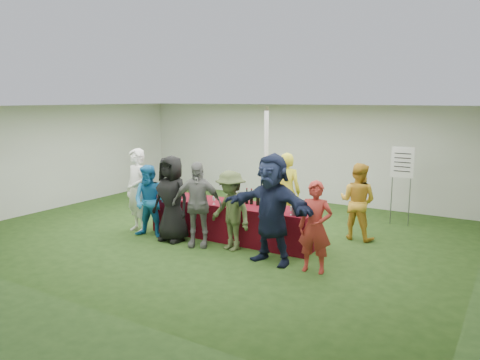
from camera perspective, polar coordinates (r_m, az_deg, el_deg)
The scene contains 18 objects.
ground at distance 10.19m, azimuth -2.57°, elevation -6.43°, with size 60.00×60.00×0.00m, color #284719.
tent at distance 10.66m, azimuth 3.20°, elevation 1.73°, with size 10.00×10.00×10.00m.
serving_table at distance 9.68m, azimuth -1.02°, elevation -5.00°, with size 3.60×0.80×0.75m, color #610A12.
wine_bottles at distance 9.37m, azimuth 2.67°, elevation -2.39°, with size 0.74×0.13×0.32m.
wine_glasses at distance 9.44m, azimuth -2.68°, elevation -2.36°, with size 2.94×0.11×0.16m.
water_bottle at distance 9.59m, azimuth -0.42°, elevation -2.19°, with size 0.07×0.07×0.23m.
bar_towel at distance 8.94m, azimuth 7.37°, elevation -3.77°, with size 0.25×0.18×0.03m, color white.
dump_bucket at distance 8.66m, azimuth 7.03°, elevation -3.70°, with size 0.22×0.22×0.18m, color slate.
wine_list_sign at distance 11.14m, azimuth 19.16°, elevation 1.36°, with size 0.50×0.03×1.80m.
staff_pourer at distance 10.20m, azimuth 5.65°, elevation -1.46°, with size 0.63×0.41×1.72m, color yellow.
staff_back at distance 9.86m, azimuth 14.14°, elevation -2.54°, with size 0.77×0.60×1.58m, color gold.
customer_0 at distance 10.28m, azimuth -12.46°, elevation -1.29°, with size 0.66×0.43×1.82m, color white.
customer_1 at distance 9.89m, azimuth -10.91°, elevation -2.57°, with size 0.74×0.57×1.52m, color #1B73B4.
customer_2 at distance 9.52m, azimuth -8.34°, elevation -2.26°, with size 0.85×0.56×1.75m, color black.
customer_3 at distance 9.13m, azimuth -5.25°, elevation -2.97°, with size 0.98×0.41×1.67m, color slate.
customer_4 at distance 8.87m, azimuth -1.15°, elevation -3.77°, with size 0.99×0.57×1.54m, color #48542D.
customer_5 at distance 8.17m, azimuth 3.89°, elevation -3.50°, with size 1.81×0.57×1.95m, color #171E39.
customer_6 at distance 7.86m, azimuth 9.16°, elevation -5.67°, with size 0.56×0.37×1.54m, color #AA2D27.
Camera 1 is at (5.44, -8.12, 2.87)m, focal length 35.00 mm.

